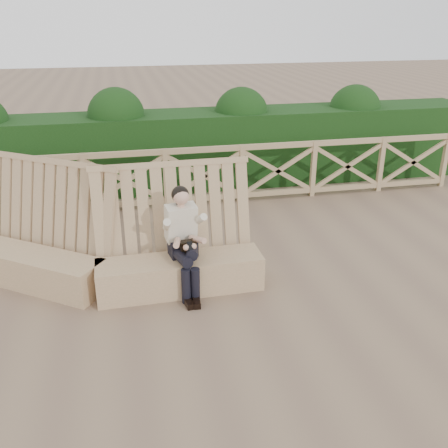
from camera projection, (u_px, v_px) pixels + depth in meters
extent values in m
plane|color=brown|center=(254.00, 299.00, 6.31)|extent=(60.00, 60.00, 0.00)
cube|color=#937C54|center=(31.00, 267.00, 6.62)|extent=(2.01, 1.64, 0.45)
cube|color=#937C54|center=(39.00, 220.00, 6.62)|extent=(1.98, 1.60, 1.57)
cube|color=#937C54|center=(180.00, 274.00, 6.45)|extent=(2.13, 0.53, 0.45)
cube|color=#937C54|center=(176.00, 225.00, 6.47)|extent=(2.13, 0.48, 1.57)
cube|color=black|center=(183.00, 247.00, 6.42)|extent=(0.38, 0.30, 0.21)
cube|color=beige|center=(181.00, 223.00, 6.33)|extent=(0.42, 0.33, 0.50)
sphere|color=tan|center=(181.00, 197.00, 6.15)|extent=(0.23, 0.23, 0.20)
sphere|color=black|center=(180.00, 195.00, 6.17)|extent=(0.25, 0.25, 0.22)
cylinder|color=black|center=(181.00, 256.00, 6.23)|extent=(0.21, 0.46, 0.14)
cylinder|color=black|center=(192.00, 249.00, 6.27)|extent=(0.21, 0.46, 0.16)
cylinder|color=black|center=(186.00, 286.00, 6.16)|extent=(0.13, 0.13, 0.45)
cylinder|color=black|center=(195.00, 285.00, 6.19)|extent=(0.13, 0.13, 0.45)
cube|color=black|center=(189.00, 303.00, 6.16)|extent=(0.12, 0.24, 0.08)
cube|color=black|center=(196.00, 302.00, 6.18)|extent=(0.12, 0.24, 0.08)
cube|color=black|center=(188.00, 246.00, 6.24)|extent=(0.21, 0.14, 0.13)
cube|color=black|center=(190.00, 247.00, 6.08)|extent=(0.08, 0.09, 0.12)
cube|color=#927455|center=(204.00, 150.00, 9.04)|extent=(10.10, 0.07, 0.10)
cube|color=#927455|center=(204.00, 198.00, 9.41)|extent=(10.10, 0.07, 0.10)
cube|color=black|center=(194.00, 149.00, 10.24)|extent=(12.00, 1.20, 1.50)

